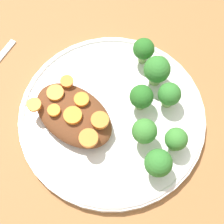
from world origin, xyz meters
TOP-DOWN VIEW (x-y plane):
  - ground_plane at (0.00, 0.00)m, footprint 4.00×4.00m
  - plate at (0.00, 0.00)m, footprint 0.29×0.29m
  - stew_mound at (0.04, 0.04)m, footprint 0.13×0.08m
  - broccoli_floret_0 at (-0.06, 0.00)m, footprint 0.04×0.04m
  - broccoli_floret_1 at (0.02, -0.11)m, footprint 0.03×0.03m
  - broccoli_floret_2 at (-0.02, -0.04)m, footprint 0.04×0.04m
  - broccoli_floret_3 at (-0.01, -0.09)m, footprint 0.04×0.04m
  - broccoli_floret_4 at (-0.05, -0.07)m, footprint 0.03×0.03m
  - broccoli_floret_5 at (-0.10, 0.02)m, footprint 0.04×0.04m
  - broccoli_floret_6 at (-0.10, -0.02)m, footprint 0.03×0.03m
  - carrot_slice_0 at (0.06, 0.06)m, footprint 0.02×0.02m
  - carrot_slice_1 at (-0.01, 0.06)m, footprint 0.03×0.03m
  - carrot_slice_2 at (0.04, 0.02)m, footprint 0.02×0.02m
  - carrot_slice_3 at (0.00, 0.03)m, footprint 0.03×0.03m
  - carrot_slice_4 at (0.08, 0.04)m, footprint 0.03×0.03m
  - carrot_slice_5 at (0.09, 0.07)m, footprint 0.02×0.02m
  - carrot_slice_6 at (0.04, 0.05)m, footprint 0.03×0.03m
  - carrot_slice_7 at (0.08, 0.01)m, footprint 0.02×0.02m

SIDE VIEW (x-z plane):
  - ground_plane at x=0.00m, z-range 0.00..0.00m
  - plate at x=0.00m, z-range 0.00..0.02m
  - stew_mound at x=0.04m, z-range 0.01..0.04m
  - broccoli_floret_6 at x=-0.10m, z-range 0.02..0.07m
  - broccoli_floret_4 at x=-0.05m, z-range 0.02..0.07m
  - broccoli_floret_2 at x=-0.02m, z-range 0.02..0.07m
  - broccoli_floret_5 at x=-0.10m, z-range 0.02..0.07m
  - broccoli_floret_1 at x=0.02m, z-range 0.02..0.07m
  - broccoli_floret_0 at x=-0.06m, z-range 0.02..0.07m
  - carrot_slice_4 at x=0.08m, z-range 0.04..0.05m
  - carrot_slice_7 at x=0.08m, z-range 0.04..0.05m
  - carrot_slice_5 at x=0.09m, z-range 0.04..0.05m
  - carrot_slice_0 at x=0.06m, z-range 0.04..0.05m
  - carrot_slice_2 at x=0.04m, z-range 0.04..0.05m
  - carrot_slice_6 at x=0.04m, z-range 0.04..0.05m
  - carrot_slice_3 at x=0.00m, z-range 0.04..0.05m
  - carrot_slice_1 at x=-0.01m, z-range 0.04..0.05m
  - broccoli_floret_3 at x=-0.01m, z-range 0.02..0.08m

